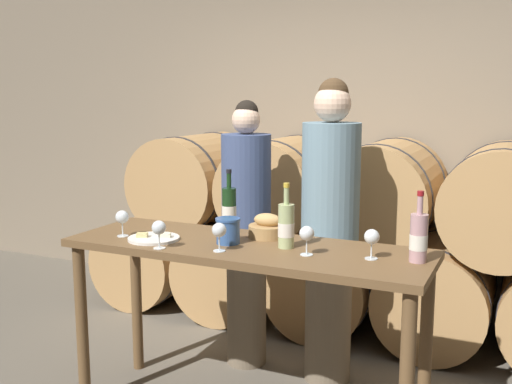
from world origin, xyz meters
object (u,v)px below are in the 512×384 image
Objects in this scene: person_right at (330,229)px; wine_bottle_rose at (419,238)px; blue_crock at (228,230)px; bread_basket at (268,228)px; wine_bottle_red at (229,209)px; wine_glass_far_left at (122,218)px; wine_glass_right at (307,234)px; tasting_table at (246,270)px; wine_bottle_white at (286,226)px; cheese_plate at (154,238)px; wine_glass_left at (159,228)px; wine_glass_far_right at (372,238)px; wine_glass_center at (219,231)px; person_left at (246,232)px.

person_right is 5.48× the size of wine_bottle_rose.
blue_crock reaches higher than bread_basket.
wine_glass_far_left is at bearing -139.10° from wine_bottle_red.
tasting_table is at bearing 170.01° from wine_glass_right.
wine_bottle_white is 0.89m from wine_glass_far_left.
wine_bottle_red is 0.32m from blue_crock.
person_right is at bearing 61.74° from blue_crock.
wine_glass_far_left is (-0.19, -0.01, 0.09)m from cheese_plate.
wine_bottle_white is at bearing -93.81° from person_right.
wine_bottle_white is at bearing -178.54° from wine_bottle_rose.
wine_glass_far_left is at bearing -156.53° from bread_basket.
bread_basket is at bearing 136.53° from wine_bottle_white.
cheese_plate is 0.21m from wine_glass_left.
person_right is 12.71× the size of wine_glass_far_right.
wine_glass_center is at bearing -164.58° from wine_glass_right.
person_left is at bearing 62.44° from wine_glass_far_left.
person_right is 12.71× the size of wine_glass_left.
wine_glass_far_right is at bearing -17.72° from bread_basket.
cheese_plate is 1.91× the size of wine_glass_center.
wine_glass_far_left is at bearing -170.59° from wine_bottle_white.
wine_glass_center and wine_glass_far_right have the same top height.
person_left is at bearing 115.58° from tasting_table.
bread_basket is (-0.21, -0.42, 0.07)m from person_right.
wine_glass_left and wine_glass_right have the same top height.
cheese_plate is at bearing -173.24° from wine_bottle_rose.
tasting_table is 5.46× the size of wine_bottle_red.
wine_glass_left is at bearing -153.58° from wine_bottle_white.
wine_glass_center is at bearing -143.14° from wine_bottle_white.
blue_crock is at bearing -171.36° from wine_bottle_white.
wine_bottle_rose is at bearing 13.82° from wine_glass_left.
blue_crock is at bearing 101.96° from wine_glass_center.
bread_basket is 1.45× the size of wine_glass_right.
wine_glass_left is (-0.26, -0.23, 0.03)m from blue_crock.
wine_glass_right is (0.41, 0.11, 0.00)m from wine_glass_center.
wine_glass_far_left is at bearing 174.99° from wine_glass_center.
person_left reaches higher than wine_bottle_red.
person_left is 0.80m from wine_bottle_white.
blue_crock is 0.40m from cheese_plate.
cheese_plate is at bearing -174.42° from wine_glass_far_right.
wine_glass_far_right is at bearing -166.87° from wine_bottle_rose.
person_right reaches higher than person_left.
person_right is 1.18m from wine_glass_far_left.
person_right reaches higher than wine_glass_center.
tasting_table is at bearing 10.09° from wine_glass_far_left.
wine_bottle_rose is at bearing 3.77° from blue_crock.
wine_bottle_rose is (0.60, -0.57, 0.14)m from person_right.
tasting_table is at bearing -64.42° from person_left.
bread_basket is at bearing 75.23° from wine_glass_center.
wine_glass_right is (0.64, -0.67, 0.20)m from person_left.
cheese_plate is 0.21m from wine_glass_far_left.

